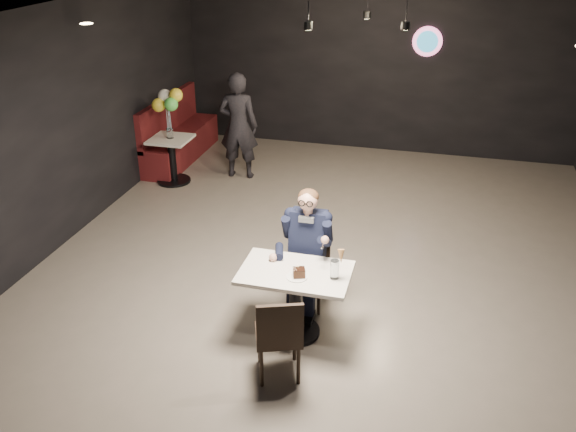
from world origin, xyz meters
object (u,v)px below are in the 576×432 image
(sundae_glass, at_px, (335,269))
(balloon_vase, at_px, (170,133))
(chair_far, at_px, (307,268))
(side_table, at_px, (172,159))
(passerby, at_px, (239,126))
(booth_bench, at_px, (179,129))
(seated_man, at_px, (308,247))
(chair_near, at_px, (278,333))
(main_table, at_px, (295,302))

(sundae_glass, height_order, balloon_vase, sundae_glass)
(chair_far, bearing_deg, side_table, 135.46)
(passerby, bearing_deg, side_table, 22.43)
(sundae_glass, xyz_separation_m, side_table, (-3.29, 3.43, -0.46))
(booth_bench, relative_size, balloon_vase, 14.01)
(sundae_glass, height_order, booth_bench, booth_bench)
(seated_man, distance_m, passerby, 3.87)
(chair_near, xyz_separation_m, passerby, (-1.92, 4.55, 0.41))
(chair_far, relative_size, booth_bench, 0.41)
(passerby, bearing_deg, seated_man, 114.39)
(passerby, bearing_deg, balloon_vase, 22.43)
(seated_man, distance_m, side_table, 4.07)
(main_table, xyz_separation_m, chair_far, (-0.00, 0.55, 0.09))
(sundae_glass, bearing_deg, balloon_vase, 133.86)
(main_table, relative_size, balloon_vase, 6.93)
(side_table, bearing_deg, balloon_vase, 0.00)
(chair_far, xyz_separation_m, seated_man, (0.00, 0.00, 0.26))
(seated_man, distance_m, balloon_vase, 4.06)
(sundae_glass, xyz_separation_m, balloon_vase, (-3.29, 3.43, -0.02))
(booth_bench, bearing_deg, sundae_glass, -50.94)
(chair_near, relative_size, seated_man, 0.64)
(passerby, bearing_deg, sundae_glass, 115.12)
(booth_bench, bearing_deg, main_table, -54.01)
(side_table, bearing_deg, booth_bench, 106.70)
(chair_far, bearing_deg, chair_near, -90.00)
(sundae_glass, relative_size, passerby, 0.11)
(chair_near, bearing_deg, side_table, 105.47)
(main_table, xyz_separation_m, sundae_glass, (0.40, -0.03, 0.47))
(balloon_vase, bearing_deg, main_table, -49.58)
(chair_near, relative_size, passerby, 0.53)
(chair_far, distance_m, booth_bench, 5.00)
(booth_bench, distance_m, passerby, 1.40)
(chair_far, xyz_separation_m, passerby, (-1.92, 3.36, 0.41))
(chair_near, distance_m, balloon_vase, 4.98)
(balloon_vase, bearing_deg, chair_far, -44.54)
(seated_man, relative_size, sundae_glass, 7.30)
(chair_near, height_order, sundae_glass, sundae_glass)
(main_table, xyz_separation_m, balloon_vase, (-2.89, 3.40, 0.45))
(chair_far, distance_m, seated_man, 0.26)
(sundae_glass, relative_size, booth_bench, 0.09)
(chair_near, distance_m, passerby, 4.96)
(chair_near, xyz_separation_m, sundae_glass, (0.40, 0.61, 0.39))
(seated_man, bearing_deg, main_table, -90.00)
(booth_bench, bearing_deg, side_table, -73.30)
(chair_far, relative_size, balloon_vase, 5.80)
(chair_far, height_order, side_table, chair_far)
(chair_near, xyz_separation_m, booth_bench, (-3.19, 5.04, 0.10))
(seated_man, xyz_separation_m, balloon_vase, (-2.89, 2.85, 0.11))
(side_table, xyz_separation_m, passerby, (0.97, 0.51, 0.48))
(seated_man, bearing_deg, passerby, 119.79)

